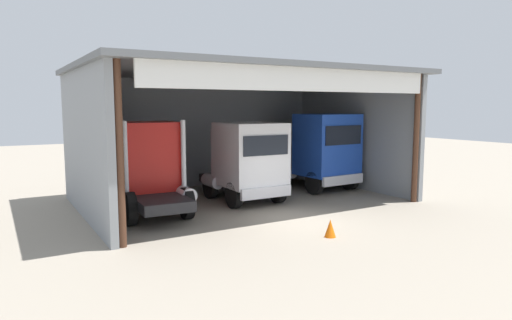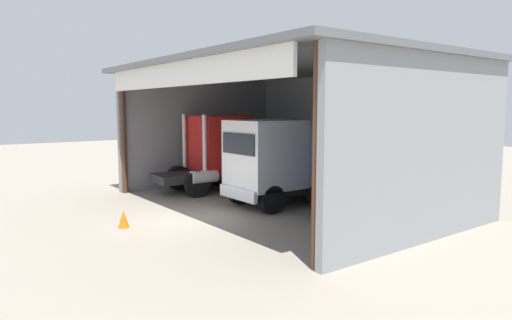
{
  "view_description": "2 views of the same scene",
  "coord_description": "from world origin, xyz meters",
  "px_view_note": "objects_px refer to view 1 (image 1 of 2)",
  "views": [
    {
      "loc": [
        -9.3,
        -12.77,
        4.06
      ],
      "look_at": [
        0.0,
        2.99,
        1.88
      ],
      "focal_mm": 31.69,
      "sensor_mm": 36.0,
      "label": 1
    },
    {
      "loc": [
        13.75,
        -7.32,
        3.86
      ],
      "look_at": [
        0.0,
        2.99,
        1.88
      ],
      "focal_mm": 31.88,
      "sensor_mm": 36.0,
      "label": 2
    }
  ],
  "objects_px": {
    "truck_white_left_bay": "(247,160)",
    "tool_cart": "(258,176)",
    "traffic_cone": "(330,228)",
    "truck_red_center_right_bay": "(149,166)",
    "oil_drum": "(255,176)",
    "truck_blue_center_bay": "(322,151)"
  },
  "relations": [
    {
      "from": "truck_blue_center_bay",
      "to": "traffic_cone",
      "type": "xyz_separation_m",
      "value": [
        -4.88,
        -6.51,
        -1.63
      ]
    },
    {
      "from": "traffic_cone",
      "to": "truck_white_left_bay",
      "type": "bearing_deg",
      "value": 87.05
    },
    {
      "from": "oil_drum",
      "to": "tool_cart",
      "type": "distance_m",
      "value": 0.33
    },
    {
      "from": "oil_drum",
      "to": "tool_cart",
      "type": "bearing_deg",
      "value": -91.94
    },
    {
      "from": "traffic_cone",
      "to": "truck_red_center_right_bay",
      "type": "bearing_deg",
      "value": 123.58
    },
    {
      "from": "truck_red_center_right_bay",
      "to": "tool_cart",
      "type": "bearing_deg",
      "value": 28.38
    },
    {
      "from": "truck_blue_center_bay",
      "to": "tool_cart",
      "type": "bearing_deg",
      "value": -51.36
    },
    {
      "from": "oil_drum",
      "to": "traffic_cone",
      "type": "distance_m",
      "value": 9.71
    },
    {
      "from": "oil_drum",
      "to": "truck_red_center_right_bay",
      "type": "bearing_deg",
      "value": -152.62
    },
    {
      "from": "truck_white_left_bay",
      "to": "tool_cart",
      "type": "distance_m",
      "value": 4.19
    },
    {
      "from": "truck_white_left_bay",
      "to": "oil_drum",
      "type": "distance_m",
      "value": 4.46
    },
    {
      "from": "truck_white_left_bay",
      "to": "traffic_cone",
      "type": "xyz_separation_m",
      "value": [
        -0.3,
        -5.83,
        -1.52
      ]
    },
    {
      "from": "truck_white_left_bay",
      "to": "tool_cart",
      "type": "height_order",
      "value": "truck_white_left_bay"
    },
    {
      "from": "truck_red_center_right_bay",
      "to": "truck_blue_center_bay",
      "type": "height_order",
      "value": "truck_blue_center_bay"
    },
    {
      "from": "truck_white_left_bay",
      "to": "truck_red_center_right_bay",
      "type": "bearing_deg",
      "value": -0.17
    },
    {
      "from": "truck_blue_center_bay",
      "to": "oil_drum",
      "type": "relative_size",
      "value": 5.44
    },
    {
      "from": "truck_white_left_bay",
      "to": "tool_cart",
      "type": "bearing_deg",
      "value": -127.19
    },
    {
      "from": "truck_red_center_right_bay",
      "to": "truck_white_left_bay",
      "type": "height_order",
      "value": "truck_red_center_right_bay"
    },
    {
      "from": "tool_cart",
      "to": "truck_white_left_bay",
      "type": "bearing_deg",
      "value": -127.61
    },
    {
      "from": "truck_red_center_right_bay",
      "to": "oil_drum",
      "type": "distance_m",
      "value": 7.61
    },
    {
      "from": "truck_blue_center_bay",
      "to": "traffic_cone",
      "type": "height_order",
      "value": "truck_blue_center_bay"
    },
    {
      "from": "oil_drum",
      "to": "tool_cart",
      "type": "relative_size",
      "value": 0.94
    }
  ]
}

